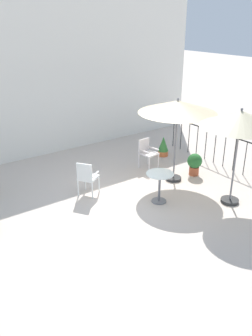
# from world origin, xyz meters

# --- Properties ---
(ground_plane) EXTENTS (60.00, 60.00, 0.00)m
(ground_plane) POSITION_xyz_m (0.00, 0.00, 0.00)
(ground_plane) COLOR beige
(villa_facade) EXTENTS (11.37, 0.30, 4.80)m
(villa_facade) POSITION_xyz_m (0.00, 4.26, 2.40)
(villa_facade) COLOR white
(villa_facade) RESTS_ON ground
(terrace_railing) EXTENTS (0.03, 4.83, 1.01)m
(terrace_railing) POSITION_xyz_m (3.56, 0.00, 0.68)
(terrace_railing) COLOR black
(terrace_railing) RESTS_ON ground
(patio_umbrella_0) EXTENTS (2.06, 2.06, 2.30)m
(patio_umbrella_0) POSITION_xyz_m (1.69, 0.18, 2.06)
(patio_umbrella_0) COLOR #2D2D2D
(patio_umbrella_0) RESTS_ON ground
(patio_umbrella_1) EXTENTS (1.83, 1.83, 2.37)m
(patio_umbrella_1) POSITION_xyz_m (1.93, -1.59, 2.09)
(patio_umbrella_1) COLOR #2D2D2D
(patio_umbrella_1) RESTS_ON ground
(cafe_table_0) EXTENTS (0.67, 0.67, 0.77)m
(cafe_table_0) POSITION_xyz_m (0.53, -0.54, 0.53)
(cafe_table_0) COLOR white
(cafe_table_0) RESTS_ON ground
(patio_chair_0) EXTENTS (0.61, 0.61, 0.92)m
(patio_chair_0) POSITION_xyz_m (-0.74, 0.77, 0.54)
(patio_chair_0) COLOR white
(patio_chair_0) RESTS_ON ground
(patio_chair_1) EXTENTS (0.49, 0.52, 0.88)m
(patio_chair_1) POSITION_xyz_m (1.63, 1.30, 0.52)
(patio_chair_1) COLOR white
(patio_chair_1) RESTS_ON ground
(potted_plant_1) EXTENTS (0.42, 0.43, 0.64)m
(potted_plant_1) POSITION_xyz_m (2.39, 0.09, 0.37)
(potted_plant_1) COLOR #AE5233
(potted_plant_1) RESTS_ON ground
(potted_plant_2) EXTENTS (0.34, 0.34, 0.65)m
(potted_plant_2) POSITION_xyz_m (2.66, 1.74, 0.32)
(potted_plant_2) COLOR #CE6A3A
(potted_plant_2) RESTS_ON ground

